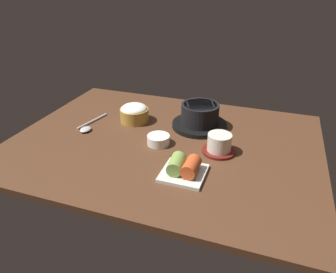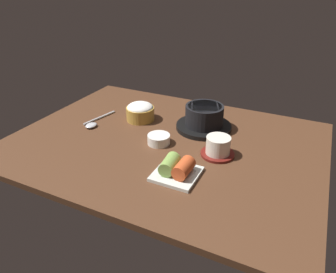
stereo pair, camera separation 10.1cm
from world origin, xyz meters
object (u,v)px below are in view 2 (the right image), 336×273
at_px(tea_cup_with_saucer, 218,147).
at_px(banchan_cup_center, 159,139).
at_px(spoon, 94,123).
at_px(rice_bowl, 140,111).
at_px(kimchi_plate, 177,169).
at_px(stone_pot, 204,118).

bearing_deg(tea_cup_with_saucer, banchan_cup_center, -176.06).
xyz_separation_m(banchan_cup_center, spoon, (-0.28, 0.02, -0.01)).
xyz_separation_m(rice_bowl, spoon, (-0.13, -0.11, -0.03)).
relative_size(rice_bowl, spoon, 0.62).
bearing_deg(kimchi_plate, tea_cup_with_saucer, 66.10).
bearing_deg(stone_pot, banchan_cup_center, -119.42).
xyz_separation_m(stone_pot, kimchi_plate, (0.03, -0.31, -0.02)).
distance_m(stone_pot, spoon, 0.40).
distance_m(rice_bowl, tea_cup_with_saucer, 0.36).
xyz_separation_m(rice_bowl, banchan_cup_center, (0.15, -0.13, -0.02)).
bearing_deg(rice_bowl, spoon, -140.37).
bearing_deg(banchan_cup_center, kimchi_plate, -47.72).
bearing_deg(stone_pot, kimchi_plate, -83.82).
relative_size(stone_pot, banchan_cup_center, 2.66).
height_order(kimchi_plate, spoon, kimchi_plate).
height_order(banchan_cup_center, spoon, banchan_cup_center).
bearing_deg(spoon, stone_pot, 21.06).
relative_size(stone_pot, kimchi_plate, 1.63).
xyz_separation_m(tea_cup_with_saucer, kimchi_plate, (-0.07, -0.15, -0.01)).
bearing_deg(kimchi_plate, stone_pot, 96.18).
distance_m(stone_pot, rice_bowl, 0.24).
bearing_deg(banchan_cup_center, rice_bowl, 137.67).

